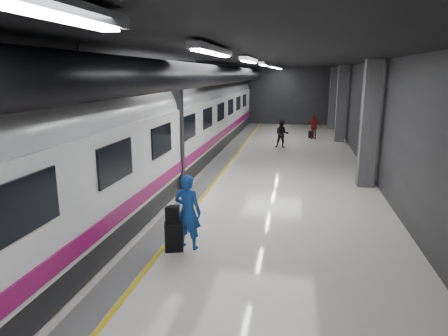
{
  "coord_description": "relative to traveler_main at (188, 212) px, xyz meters",
  "views": [
    {
      "loc": [
        2.05,
        -12.84,
        4.01
      ],
      "look_at": [
        -0.0,
        -1.73,
        1.33
      ],
      "focal_mm": 32.0,
      "sensor_mm": 36.0,
      "label": 1
    }
  ],
  "objects": [
    {
      "name": "platform_hall",
      "position": [
        0.08,
        5.35,
        2.64
      ],
      "size": [
        10.02,
        40.02,
        4.51
      ],
      "color": "black",
      "rests_on": "ground"
    },
    {
      "name": "ground",
      "position": [
        0.36,
        4.4,
        -0.89
      ],
      "size": [
        40.0,
        40.0,
        0.0
      ],
      "primitive_type": "plane",
      "color": "beige",
      "rests_on": "ground"
    },
    {
      "name": "suitcase_main",
      "position": [
        -0.29,
        -0.21,
        -0.55
      ],
      "size": [
        0.48,
        0.39,
        0.69
      ],
      "primitive_type": "cube",
      "rotation": [
        0.0,
        0.0,
        0.32
      ],
      "color": "black",
      "rests_on": "ground"
    },
    {
      "name": "traveler_main",
      "position": [
        0.0,
        0.0,
        0.0
      ],
      "size": [
        0.72,
        0.54,
        1.79
      ],
      "primitive_type": "imported",
      "rotation": [
        0.0,
        0.0,
        2.97
      ],
      "color": "#1652AB",
      "rests_on": "ground"
    },
    {
      "name": "shoulder_bag",
      "position": [
        -0.31,
        -0.23,
        -0.01
      ],
      "size": [
        0.31,
        0.19,
        0.39
      ],
      "primitive_type": "cube",
      "rotation": [
        0.0,
        0.0,
        0.11
      ],
      "color": "black",
      "rests_on": "suitcase_main"
    },
    {
      "name": "traveler_far_a",
      "position": [
        1.59,
        13.62,
        -0.13
      ],
      "size": [
        0.78,
        0.62,
        1.53
      ],
      "primitive_type": "imported",
      "rotation": [
        0.0,
        0.0,
        0.06
      ],
      "color": "black",
      "rests_on": "ground"
    },
    {
      "name": "train",
      "position": [
        -2.88,
        4.4,
        1.18
      ],
      "size": [
        3.05,
        38.0,
        4.05
      ],
      "color": "black",
      "rests_on": "ground"
    },
    {
      "name": "suitcase_far",
      "position": [
        3.28,
        17.42,
        -0.67
      ],
      "size": [
        0.35,
        0.28,
        0.44
      ],
      "primitive_type": "cube",
      "rotation": [
        0.0,
        0.0,
        0.3
      ],
      "color": "black",
      "rests_on": "ground"
    },
    {
      "name": "traveler_far_b",
      "position": [
        3.42,
        17.16,
        -0.13
      ],
      "size": [
        0.92,
        0.44,
        1.53
      ],
      "primitive_type": "imported",
      "rotation": [
        0.0,
        0.0,
        -0.07
      ],
      "color": "maroon",
      "rests_on": "ground"
    }
  ]
}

